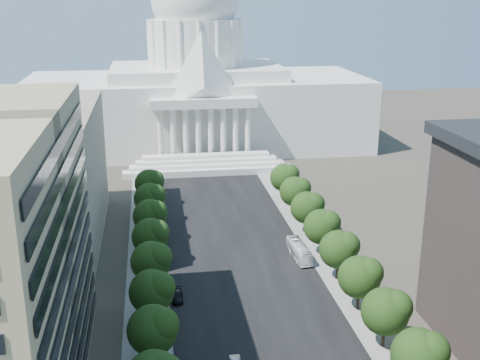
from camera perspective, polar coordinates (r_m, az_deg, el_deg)
road_asphalt at (r=133.47m, az=-0.61°, el=-6.40°), size 30.00×260.00×0.01m
sidewalk_left at (r=132.41m, az=-8.84°, el=-6.82°), size 8.00×260.00×0.02m
sidewalk_right at (r=137.17m, az=7.31°, el=-5.87°), size 8.00×260.00×0.02m
capitol at (r=219.18m, az=-4.13°, el=8.43°), size 120.00×56.00×73.00m
office_block_left_far at (r=140.11m, az=-21.07°, el=0.10°), size 38.00×52.00×30.00m
tree_l_d at (r=91.89m, az=-8.09°, el=-13.79°), size 7.79×7.60×9.97m
tree_l_e at (r=102.37m, az=-8.19°, el=-10.34°), size 7.79×7.60×9.97m
tree_l_f at (r=113.15m, az=-8.28°, el=-7.54°), size 7.79×7.60×9.97m
tree_l_g at (r=124.16m, az=-8.35°, el=-5.23°), size 7.79×7.60×9.97m
tree_l_h at (r=135.34m, az=-8.40°, el=-3.30°), size 7.79×7.60×9.97m
tree_l_i at (r=146.64m, az=-8.45°, el=-1.66°), size 7.79×7.60×9.97m
tree_l_j at (r=158.05m, az=-8.49°, el=-0.26°), size 7.79×7.60×9.97m
tree_r_c at (r=89.09m, az=16.82°, el=-15.52°), size 7.79×7.60×9.97m
tree_r_d at (r=98.42m, az=13.84°, el=-11.91°), size 7.79×7.60×9.97m
tree_r_e at (r=108.27m, az=11.46°, el=-8.91°), size 7.79×7.60×9.97m
tree_r_f at (r=118.52m, az=9.50°, el=-6.42°), size 7.79×7.60×9.97m
tree_r_g at (r=129.07m, az=7.88°, el=-4.32°), size 7.79×7.60×9.97m
tree_r_h at (r=139.85m, az=6.51°, el=-2.53°), size 7.79×7.60×9.97m
tree_r_i at (r=150.82m, az=5.35°, el=-1.01°), size 7.79×7.60×9.97m
tree_r_j at (r=161.93m, az=4.34°, el=0.31°), size 7.79×7.60×9.97m
streetlight_b at (r=89.46m, az=17.95°, el=-15.96°), size 2.61×0.44×9.00m
streetlight_c at (r=109.22m, az=12.18°, el=-9.09°), size 2.61×0.44×9.00m
streetlight_d at (r=130.79m, az=8.38°, el=-4.34°), size 2.61×0.44×9.00m
streetlight_e at (r=153.40m, az=5.71°, el=-0.95°), size 2.61×0.44×9.00m
streetlight_f at (r=176.66m, az=3.74°, el=1.56°), size 2.61×0.44×9.00m
car_dark_b at (r=112.31m, az=-5.97°, el=-10.90°), size 2.21×5.18×1.49m
city_bus at (r=128.47m, az=5.64°, el=-6.69°), size 3.17×11.57×3.19m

